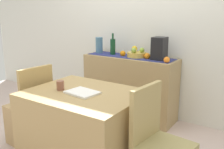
{
  "coord_description": "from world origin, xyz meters",
  "views": [
    {
      "loc": [
        1.68,
        -2.11,
        1.48
      ],
      "look_at": [
        0.03,
        0.39,
        0.72
      ],
      "focal_mm": 41.88,
      "sensor_mm": 36.0,
      "label": 1
    }
  ],
  "objects_px": {
    "sideboard_console": "(130,87)",
    "dining_table": "(85,129)",
    "coffee_cup": "(60,85)",
    "open_book": "(82,93)",
    "chair_near_window": "(30,120)",
    "fruit_bowl": "(137,55)",
    "wine_bottle": "(113,46)",
    "ceramic_vase": "(99,45)",
    "coffee_maker": "(159,49)"
  },
  "relations": [
    {
      "from": "ceramic_vase",
      "to": "fruit_bowl",
      "type": "bearing_deg",
      "value": 0.0
    },
    {
      "from": "sideboard_console",
      "to": "coffee_cup",
      "type": "height_order",
      "value": "sideboard_console"
    },
    {
      "from": "sideboard_console",
      "to": "coffee_maker",
      "type": "xyz_separation_m",
      "value": [
        0.42,
        0.0,
        0.57
      ]
    },
    {
      "from": "ceramic_vase",
      "to": "dining_table",
      "type": "height_order",
      "value": "ceramic_vase"
    },
    {
      "from": "sideboard_console",
      "to": "open_book",
      "type": "xyz_separation_m",
      "value": [
        0.25,
        -1.31,
        0.32
      ]
    },
    {
      "from": "wine_bottle",
      "to": "dining_table",
      "type": "xyz_separation_m",
      "value": [
        0.52,
        -1.27,
        -0.6
      ]
    },
    {
      "from": "sideboard_console",
      "to": "chair_near_window",
      "type": "bearing_deg",
      "value": -113.27
    },
    {
      "from": "sideboard_console",
      "to": "dining_table",
      "type": "relative_size",
      "value": 1.23
    },
    {
      "from": "sideboard_console",
      "to": "open_book",
      "type": "height_order",
      "value": "sideboard_console"
    },
    {
      "from": "wine_bottle",
      "to": "chair_near_window",
      "type": "height_order",
      "value": "wine_bottle"
    },
    {
      "from": "wine_bottle",
      "to": "chair_near_window",
      "type": "xyz_separation_m",
      "value": [
        -0.27,
        -1.28,
        -0.7
      ]
    },
    {
      "from": "coffee_maker",
      "to": "wine_bottle",
      "type": "bearing_deg",
      "value": 180.0
    },
    {
      "from": "sideboard_console",
      "to": "dining_table",
      "type": "distance_m",
      "value": 1.3
    },
    {
      "from": "sideboard_console",
      "to": "open_book",
      "type": "bearing_deg",
      "value": -79.2
    },
    {
      "from": "ceramic_vase",
      "to": "chair_near_window",
      "type": "xyz_separation_m",
      "value": [
        -0.03,
        -1.28,
        -0.7
      ]
    },
    {
      "from": "wine_bottle",
      "to": "ceramic_vase",
      "type": "bearing_deg",
      "value": -180.0
    },
    {
      "from": "ceramic_vase",
      "to": "sideboard_console",
      "type": "bearing_deg",
      "value": 0.0
    },
    {
      "from": "fruit_bowl",
      "to": "coffee_cup",
      "type": "distance_m",
      "value": 1.35
    },
    {
      "from": "fruit_bowl",
      "to": "coffee_maker",
      "type": "relative_size",
      "value": 0.88
    },
    {
      "from": "sideboard_console",
      "to": "ceramic_vase",
      "type": "relative_size",
      "value": 5.58
    },
    {
      "from": "open_book",
      "to": "chair_near_window",
      "type": "xyz_separation_m",
      "value": [
        -0.8,
        0.04,
        -0.48
      ]
    },
    {
      "from": "sideboard_console",
      "to": "coffee_cup",
      "type": "xyz_separation_m",
      "value": [
        0.01,
        -1.34,
        0.36
      ]
    },
    {
      "from": "sideboard_console",
      "to": "fruit_bowl",
      "type": "relative_size",
      "value": 5.09
    },
    {
      "from": "dining_table",
      "to": "sideboard_console",
      "type": "bearing_deg",
      "value": 100.49
    },
    {
      "from": "ceramic_vase",
      "to": "open_book",
      "type": "relative_size",
      "value": 0.82
    },
    {
      "from": "ceramic_vase",
      "to": "open_book",
      "type": "height_order",
      "value": "ceramic_vase"
    },
    {
      "from": "ceramic_vase",
      "to": "coffee_cup",
      "type": "height_order",
      "value": "ceramic_vase"
    },
    {
      "from": "coffee_cup",
      "to": "sideboard_console",
      "type": "bearing_deg",
      "value": 90.42
    },
    {
      "from": "coffee_maker",
      "to": "coffee_cup",
      "type": "height_order",
      "value": "coffee_maker"
    },
    {
      "from": "dining_table",
      "to": "open_book",
      "type": "height_order",
      "value": "open_book"
    },
    {
      "from": "fruit_bowl",
      "to": "dining_table",
      "type": "relative_size",
      "value": 0.24
    },
    {
      "from": "ceramic_vase",
      "to": "coffee_cup",
      "type": "xyz_separation_m",
      "value": [
        0.53,
        -1.34,
        -0.18
      ]
    },
    {
      "from": "dining_table",
      "to": "chair_near_window",
      "type": "bearing_deg",
      "value": -179.88
    },
    {
      "from": "sideboard_console",
      "to": "coffee_cup",
      "type": "distance_m",
      "value": 1.39
    },
    {
      "from": "fruit_bowl",
      "to": "coffee_cup",
      "type": "xyz_separation_m",
      "value": [
        -0.09,
        -1.34,
        -0.11
      ]
    },
    {
      "from": "chair_near_window",
      "to": "coffee_maker",
      "type": "bearing_deg",
      "value": 52.92
    },
    {
      "from": "sideboard_console",
      "to": "dining_table",
      "type": "bearing_deg",
      "value": -79.51
    },
    {
      "from": "dining_table",
      "to": "open_book",
      "type": "relative_size",
      "value": 3.72
    },
    {
      "from": "chair_near_window",
      "to": "ceramic_vase",
      "type": "bearing_deg",
      "value": 88.56
    },
    {
      "from": "dining_table",
      "to": "chair_near_window",
      "type": "height_order",
      "value": "chair_near_window"
    },
    {
      "from": "wine_bottle",
      "to": "open_book",
      "type": "xyz_separation_m",
      "value": [
        0.53,
        -1.31,
        -0.22
      ]
    },
    {
      "from": "dining_table",
      "to": "coffee_cup",
      "type": "height_order",
      "value": "coffee_cup"
    },
    {
      "from": "sideboard_console",
      "to": "fruit_bowl",
      "type": "xyz_separation_m",
      "value": [
        0.1,
        0.0,
        0.46
      ]
    },
    {
      "from": "coffee_cup",
      "to": "chair_near_window",
      "type": "relative_size",
      "value": 0.1
    },
    {
      "from": "coffee_maker",
      "to": "dining_table",
      "type": "relative_size",
      "value": 0.28
    },
    {
      "from": "sideboard_console",
      "to": "chair_near_window",
      "type": "xyz_separation_m",
      "value": [
        -0.55,
        -1.28,
        -0.16
      ]
    },
    {
      "from": "sideboard_console",
      "to": "wine_bottle",
      "type": "height_order",
      "value": "wine_bottle"
    },
    {
      "from": "coffee_cup",
      "to": "chair_near_window",
      "type": "xyz_separation_m",
      "value": [
        -0.56,
        0.07,
        -0.52
      ]
    },
    {
      "from": "dining_table",
      "to": "open_book",
      "type": "distance_m",
      "value": 0.38
    },
    {
      "from": "coffee_cup",
      "to": "open_book",
      "type": "bearing_deg",
      "value": 7.2
    }
  ]
}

